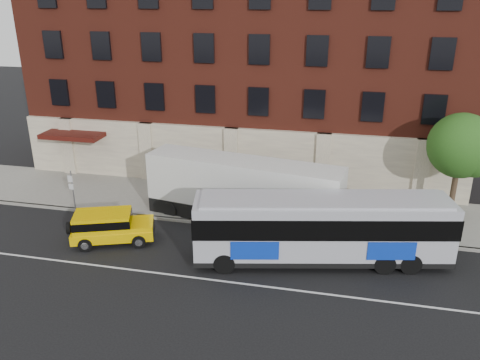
% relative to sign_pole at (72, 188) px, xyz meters
% --- Properties ---
extents(ground, '(120.00, 120.00, 0.00)m').
position_rel_sign_pole_xyz_m(ground, '(8.50, -6.15, -1.45)').
color(ground, black).
rests_on(ground, ground).
extents(sidewalk, '(60.00, 6.00, 0.15)m').
position_rel_sign_pole_xyz_m(sidewalk, '(8.50, 2.85, -1.38)').
color(sidewalk, gray).
rests_on(sidewalk, ground).
extents(kerb, '(60.00, 0.25, 0.15)m').
position_rel_sign_pole_xyz_m(kerb, '(8.50, -0.15, -1.38)').
color(kerb, gray).
rests_on(kerb, ground).
extents(lane_line, '(60.00, 0.12, 0.01)m').
position_rel_sign_pole_xyz_m(lane_line, '(8.50, -5.65, -1.45)').
color(lane_line, silver).
rests_on(lane_line, ground).
extents(building, '(30.00, 12.10, 15.00)m').
position_rel_sign_pole_xyz_m(building, '(8.49, 10.77, 6.13)').
color(building, maroon).
rests_on(building, sidewalk).
extents(sign_pole, '(0.30, 0.20, 2.50)m').
position_rel_sign_pole_xyz_m(sign_pole, '(0.00, 0.00, 0.00)').
color(sign_pole, slate).
rests_on(sign_pole, ground).
extents(street_tree, '(3.60, 3.60, 6.20)m').
position_rel_sign_pole_xyz_m(street_tree, '(22.04, 3.34, 2.96)').
color(street_tree, '#38291C').
rests_on(street_tree, sidewalk).
extents(city_bus, '(12.54, 5.16, 3.36)m').
position_rel_sign_pole_xyz_m(city_bus, '(15.00, -2.81, 0.40)').
color(city_bus, '#AEAFB9').
rests_on(city_bus, ground).
extents(yellow_suv, '(4.55, 3.08, 1.70)m').
position_rel_sign_pole_xyz_m(yellow_suv, '(4.01, -3.30, -0.48)').
color(yellow_suv, '#FFCA00').
rests_on(yellow_suv, ground).
extents(shipping_container, '(11.42, 4.19, 3.73)m').
position_rel_sign_pole_xyz_m(shipping_container, '(10.36, 0.65, 0.39)').
color(shipping_container, black).
rests_on(shipping_container, ground).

